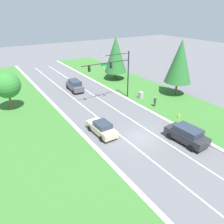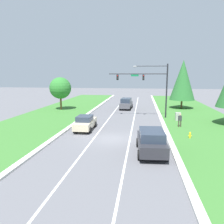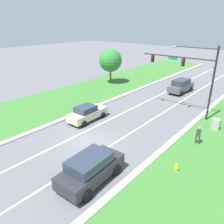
{
  "view_description": "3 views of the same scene",
  "coord_description": "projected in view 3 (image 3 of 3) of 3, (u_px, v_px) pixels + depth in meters",
  "views": [
    {
      "loc": [
        -14.74,
        -16.91,
        13.94
      ],
      "look_at": [
        -0.72,
        5.23,
        1.41
      ],
      "focal_mm": 35.0,
      "sensor_mm": 36.0,
      "label": 1
    },
    {
      "loc": [
        2.9,
        -20.73,
        6.31
      ],
      "look_at": [
        -0.8,
        5.97,
        1.66
      ],
      "focal_mm": 35.0,
      "sensor_mm": 36.0,
      "label": 2
    },
    {
      "loc": [
        12.4,
        -11.76,
        9.97
      ],
      "look_at": [
        -0.77,
        3.98,
        1.43
      ],
      "focal_mm": 35.0,
      "sensor_mm": 36.0,
      "label": 3
    }
  ],
  "objects": [
    {
      "name": "grass_verge_right",
      "position": [
        219.0,
        201.0,
        13.04
      ],
      "size": [
        10.0,
        90.0,
        0.08
      ],
      "color": "#38702D",
      "rests_on": "ground_plane"
    },
    {
      "name": "pedestrian",
      "position": [
        198.0,
        135.0,
        18.81
      ],
      "size": [
        0.42,
        0.3,
        1.69
      ],
      "rotation": [
        0.0,
        0.0,
        3.38
      ],
      "color": "#42382D",
      "rests_on": "ground_plane"
    },
    {
      "name": "curb_strip_right",
      "position": [
        144.0,
        166.0,
        16.13
      ],
      "size": [
        0.5,
        90.0,
        0.15
      ],
      "color": "beige",
      "rests_on": "ground_plane"
    },
    {
      "name": "lane_stripe_inner_right",
      "position": [
        105.0,
        149.0,
        18.44
      ],
      "size": [
        0.14,
        81.0,
        0.01
      ],
      "color": "white",
      "rests_on": "ground_plane"
    },
    {
      "name": "ground_plane",
      "position": [
        90.0,
        142.0,
        19.51
      ],
      "size": [
        160.0,
        160.0,
        0.0
      ],
      "primitive_type": "plane",
      "color": "#5B5B60"
    },
    {
      "name": "champagne_sedan",
      "position": [
        87.0,
        113.0,
        23.48
      ],
      "size": [
        2.06,
        4.7,
        1.68
      ],
      "rotation": [
        0.0,
        0.0,
        0.02
      ],
      "color": "beige",
      "rests_on": "ground_plane"
    },
    {
      "name": "utility_cabinet",
      "position": [
        216.0,
        125.0,
        21.46
      ],
      "size": [
        0.7,
        0.6,
        1.15
      ],
      "color": "#9E9E99",
      "rests_on": "ground_plane"
    },
    {
      "name": "lane_stripe_inner_left",
      "position": [
        77.0,
        136.0,
        20.57
      ],
      "size": [
        0.14,
        81.0,
        0.01
      ],
      "color": "white",
      "rests_on": "ground_plane"
    },
    {
      "name": "charcoal_suv",
      "position": [
        91.0,
        168.0,
        14.38
      ],
      "size": [
        2.49,
        4.98,
        1.94
      ],
      "rotation": [
        0.0,
        0.0,
        0.06
      ],
      "color": "#28282D",
      "rests_on": "ground_plane"
    },
    {
      "name": "graphite_suv",
      "position": [
        181.0,
        86.0,
        32.71
      ],
      "size": [
        2.3,
        5.0,
        2.0
      ],
      "rotation": [
        0.0,
        0.0,
        -0.06
      ],
      "color": "#4C4C51",
      "rests_on": "ground_plane"
    },
    {
      "name": "traffic_signal_mast",
      "position": [
        190.0,
        69.0,
        23.27
      ],
      "size": [
        8.46,
        0.41,
        7.8
      ],
      "color": "black",
      "rests_on": "ground_plane"
    },
    {
      "name": "curb_strip_left",
      "position": [
        52.0,
        124.0,
        22.82
      ],
      "size": [
        0.5,
        90.0,
        0.15
      ],
      "color": "beige",
      "rests_on": "ground_plane"
    },
    {
      "name": "grass_verge_left",
      "position": [
        25.0,
        112.0,
        25.95
      ],
      "size": [
        10.0,
        90.0,
        0.08
      ],
      "color": "#38702D",
      "rests_on": "ground_plane"
    },
    {
      "name": "fire_hydrant",
      "position": [
        176.0,
        167.0,
        15.56
      ],
      "size": [
        0.34,
        0.2,
        0.7
      ],
      "color": "gold",
      "rests_on": "ground_plane"
    },
    {
      "name": "oak_near_left_tree",
      "position": [
        110.0,
        61.0,
        36.43
      ],
      "size": [
        3.8,
        3.8,
        5.84
      ],
      "color": "brown",
      "rests_on": "ground_plane"
    }
  ]
}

